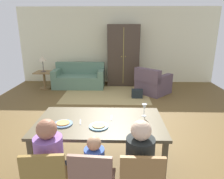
% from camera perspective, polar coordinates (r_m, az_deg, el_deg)
% --- Properties ---
extents(ground_plane, '(7.15, 6.37, 0.02)m').
position_cam_1_polar(ground_plane, '(4.88, 1.28, -7.37)').
color(ground_plane, brown).
extents(back_wall, '(7.15, 0.10, 2.70)m').
position_cam_1_polar(back_wall, '(7.71, 1.47, 12.07)').
color(back_wall, beige).
rests_on(back_wall, ground_plane).
extents(dining_table, '(1.74, 0.99, 0.76)m').
position_cam_1_polar(dining_table, '(2.89, -3.36, -9.96)').
color(dining_table, brown).
rests_on(dining_table, ground_plane).
extents(plate_near_man, '(0.25, 0.25, 0.02)m').
position_cam_1_polar(plate_near_man, '(2.83, -13.42, -9.27)').
color(plate_near_man, slate).
rests_on(plate_near_man, dining_table).
extents(pizza_near_man, '(0.17, 0.17, 0.01)m').
position_cam_1_polar(pizza_near_man, '(2.82, -13.44, -8.99)').
color(pizza_near_man, '#E59141').
rests_on(pizza_near_man, plate_near_man).
extents(plate_near_child, '(0.25, 0.25, 0.02)m').
position_cam_1_polar(plate_near_child, '(2.69, -3.71, -10.19)').
color(plate_near_child, teal).
rests_on(plate_near_child, dining_table).
extents(pizza_near_child, '(0.17, 0.17, 0.01)m').
position_cam_1_polar(pizza_near_child, '(2.69, -3.72, -9.90)').
color(pizza_near_child, '#DFA553').
rests_on(pizza_near_child, plate_near_child).
extents(wine_glass, '(0.07, 0.07, 0.19)m').
position_cam_1_polar(wine_glass, '(2.98, 8.97, -4.97)').
color(wine_glass, silver).
rests_on(wine_glass, dining_table).
extents(fork, '(0.04, 0.15, 0.01)m').
position_cam_1_polar(fork, '(2.84, -8.78, -8.95)').
color(fork, silver).
rests_on(fork, dining_table).
extents(knife, '(0.02, 0.17, 0.01)m').
position_cam_1_polar(knife, '(2.94, -0.15, -7.87)').
color(knife, silver).
rests_on(knife, dining_table).
extents(person_man, '(0.30, 0.41, 1.11)m').
position_cam_1_polar(person_man, '(2.50, -16.48, -20.17)').
color(person_man, '#27344D').
rests_on(person_man, ground_plane).
extents(person_child, '(0.22, 0.29, 0.92)m').
position_cam_1_polar(person_child, '(2.45, -4.63, -22.64)').
color(person_child, '#362E4B').
rests_on(person_child, ground_plane).
extents(person_woman, '(0.30, 0.40, 1.11)m').
position_cam_1_polar(person_woman, '(2.41, 7.50, -21.16)').
color(person_woman, '#3B3747').
rests_on(person_woman, ground_plane).
extents(area_rug, '(2.60, 1.80, 0.01)m').
position_cam_1_polar(area_rug, '(6.37, -1.71, -1.33)').
color(area_rug, tan).
rests_on(area_rug, ground_plane).
extents(couch, '(1.72, 0.86, 0.82)m').
position_cam_1_polar(couch, '(7.23, -9.06, 3.13)').
color(couch, slate).
rests_on(couch, ground_plane).
extents(armchair, '(1.21, 1.21, 0.82)m').
position_cam_1_polar(armchair, '(6.52, 11.16, 1.66)').
color(armchair, '#594651').
rests_on(armchair, ground_plane).
extents(armoire, '(1.10, 0.59, 2.10)m').
position_cam_1_polar(armoire, '(7.36, 3.13, 9.47)').
color(armoire, '#403328').
rests_on(armoire, ground_plane).
extents(side_table, '(0.56, 0.56, 0.58)m').
position_cam_1_polar(side_table, '(7.27, -18.32, 3.15)').
color(side_table, olive).
rests_on(side_table, ground_plane).
extents(table_lamp, '(0.26, 0.26, 0.54)m').
position_cam_1_polar(table_lamp, '(7.15, -18.78, 8.07)').
color(table_lamp, '#4D3F3B').
rests_on(table_lamp, side_table).
extents(handbag, '(0.32, 0.16, 0.26)m').
position_cam_1_polar(handbag, '(6.07, 6.98, -1.14)').
color(handbag, black).
rests_on(handbag, ground_plane).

